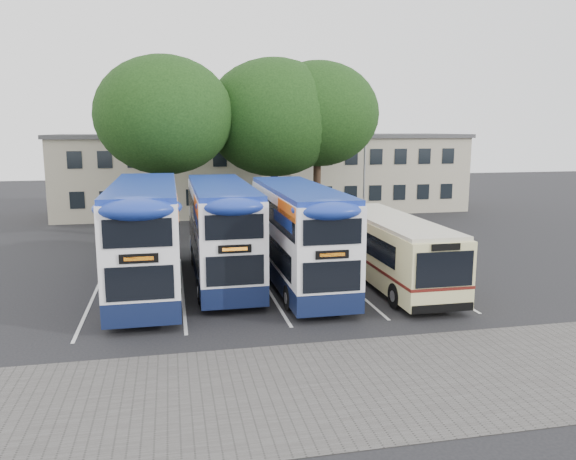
# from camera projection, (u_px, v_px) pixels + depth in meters

# --- Properties ---
(ground) EXTENTS (120.00, 120.00, 0.00)m
(ground) POSITION_uv_depth(u_px,v_px,m) (391.00, 315.00, 20.14)
(ground) COLOR black
(ground) RESTS_ON ground
(paving_strip) EXTENTS (40.00, 6.00, 0.01)m
(paving_strip) POSITION_uv_depth(u_px,v_px,m) (392.00, 381.00, 14.91)
(paving_strip) COLOR #595654
(paving_strip) RESTS_ON ground
(bay_lines) EXTENTS (14.12, 11.00, 0.01)m
(bay_lines) POSITION_uv_depth(u_px,v_px,m) (265.00, 284.00, 24.19)
(bay_lines) COLOR silver
(bay_lines) RESTS_ON ground
(depot_building) EXTENTS (32.40, 8.40, 6.20)m
(depot_building) POSITION_uv_depth(u_px,v_px,m) (265.00, 172.00, 45.57)
(depot_building) COLOR #BFB69A
(depot_building) RESTS_ON ground
(lamp_post) EXTENTS (0.25, 1.05, 9.06)m
(lamp_post) POSITION_uv_depth(u_px,v_px,m) (365.00, 151.00, 39.68)
(lamp_post) COLOR gray
(lamp_post) RESTS_ON ground
(tree_left) EXTENTS (8.12, 8.12, 10.83)m
(tree_left) POSITION_uv_depth(u_px,v_px,m) (164.00, 116.00, 32.73)
(tree_left) COLOR black
(tree_left) RESTS_ON ground
(tree_mid) EXTENTS (8.80, 8.80, 11.05)m
(tree_mid) POSITION_uv_depth(u_px,v_px,m) (274.00, 118.00, 35.86)
(tree_mid) COLOR black
(tree_mid) RESTS_ON ground
(tree_right) EXTENTS (7.96, 7.96, 10.93)m
(tree_right) POSITION_uv_depth(u_px,v_px,m) (318.00, 114.00, 36.41)
(tree_right) COLOR black
(tree_right) RESTS_ON ground
(bus_dd_left) EXTENTS (2.59, 10.70, 4.46)m
(bus_dd_left) POSITION_uv_depth(u_px,v_px,m) (146.00, 232.00, 22.86)
(bus_dd_left) COLOR #101A3C
(bus_dd_left) RESTS_ON ground
(bus_dd_mid) EXTENTS (2.49, 10.27, 4.28)m
(bus_dd_mid) POSITION_uv_depth(u_px,v_px,m) (221.00, 227.00, 24.55)
(bus_dd_mid) COLOR #101A3C
(bus_dd_mid) RESTS_ON ground
(bus_dd_right) EXTENTS (2.47, 10.17, 4.24)m
(bus_dd_right) POSITION_uv_depth(u_px,v_px,m) (298.00, 231.00, 23.73)
(bus_dd_right) COLOR #101A3C
(bus_dd_right) RESTS_ON ground
(bus_single) EXTENTS (2.46, 9.68, 2.89)m
(bus_single) POSITION_uv_depth(u_px,v_px,m) (390.00, 246.00, 24.10)
(bus_single) COLOR beige
(bus_single) RESTS_ON ground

